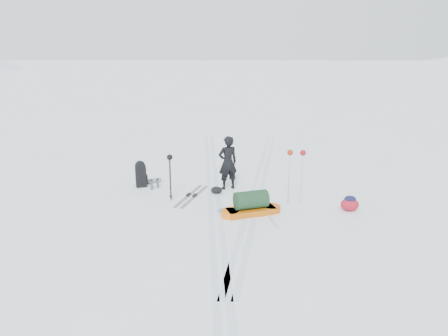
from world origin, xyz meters
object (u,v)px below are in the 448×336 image
Objects in this scene: ski_poles_black at (170,163)px; pulk_sled at (251,205)px; skier at (228,163)px; expedition_rucksack at (142,175)px.

pulk_sled is at bearing -14.21° from ski_poles_black.
skier is 0.97× the size of pulk_sled.
skier is 2.21m from pulk_sled.
expedition_rucksack reaches higher than pulk_sled.
ski_poles_black is (-1.61, -1.00, 0.26)m from skier.
expedition_rucksack is 0.61× the size of ski_poles_black.
expedition_rucksack is (-3.27, 2.23, 0.14)m from pulk_sled.
expedition_rucksack is at bearing 126.85° from pulk_sled.
ski_poles_black reaches higher than expedition_rucksack.
skier reaches higher than pulk_sled.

